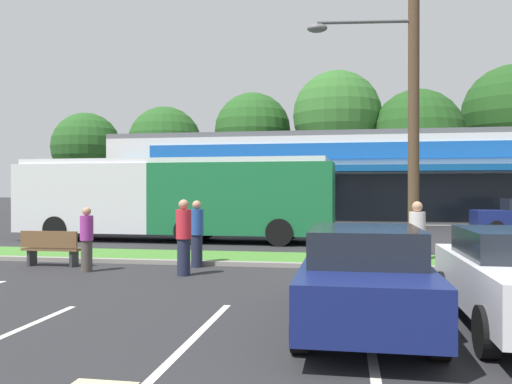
% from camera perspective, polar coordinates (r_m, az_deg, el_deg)
% --- Properties ---
extents(grass_median, '(56.00, 2.20, 0.12)m').
position_cam_1_polar(grass_median, '(15.37, 2.63, -7.16)').
color(grass_median, '#427A2D').
rests_on(grass_median, ground_plane).
extents(curb_lip, '(56.00, 0.24, 0.12)m').
position_cam_1_polar(curb_lip, '(14.17, 2.02, -7.79)').
color(curb_lip, gray).
rests_on(curb_lip, ground_plane).
extents(parking_stripe_2, '(0.12, 4.80, 0.01)m').
position_cam_1_polar(parking_stripe_2, '(7.36, -7.37, -15.88)').
color(parking_stripe_2, silver).
rests_on(parking_stripe_2, ground_plane).
extents(parking_stripe_3, '(0.12, 4.80, 0.01)m').
position_cam_1_polar(parking_stripe_3, '(8.33, 11.87, -13.95)').
color(parking_stripe_3, silver).
rests_on(parking_stripe_3, ground_plane).
extents(storefront_building, '(29.25, 12.02, 5.52)m').
position_cam_1_polar(storefront_building, '(36.46, 9.31, 1.40)').
color(storefront_building, silver).
rests_on(storefront_building, ground_plane).
extents(tree_far_left, '(6.24, 6.24, 9.07)m').
position_cam_1_polar(tree_far_left, '(51.28, -17.74, 4.63)').
color(tree_far_left, '#473323').
rests_on(tree_far_left, ground_plane).
extents(tree_left, '(6.58, 6.58, 9.48)m').
position_cam_1_polar(tree_left, '(48.65, -9.74, 5.15)').
color(tree_left, '#473323').
rests_on(tree_left, ground_plane).
extents(tree_mid_left, '(6.75, 6.75, 10.67)m').
position_cam_1_polar(tree_mid_left, '(47.74, -0.36, 6.58)').
color(tree_mid_left, '#473323').
rests_on(tree_mid_left, ground_plane).
extents(tree_mid, '(7.37, 7.37, 11.92)m').
position_cam_1_polar(tree_mid, '(45.21, 8.69, 8.14)').
color(tree_mid, '#473323').
rests_on(tree_mid, ground_plane).
extents(tree_mid_right, '(7.31, 7.31, 10.07)m').
position_cam_1_polar(tree_mid_right, '(44.72, 16.93, 5.87)').
color(tree_mid_right, '#473323').
rests_on(tree_mid_right, ground_plane).
extents(utility_pole, '(3.06, 2.40, 9.18)m').
position_cam_1_polar(utility_pole, '(15.24, 15.98, 11.17)').
color(utility_pole, '#4C3826').
rests_on(utility_pole, ground_plane).
extents(city_bus, '(12.70, 2.85, 3.25)m').
position_cam_1_polar(city_bus, '(21.33, -8.82, -0.48)').
color(city_bus, '#196638').
rests_on(city_bus, ground_plane).
extents(bus_stop_bench, '(1.60, 0.45, 0.95)m').
position_cam_1_polar(bus_stop_bench, '(15.22, -21.10, -5.57)').
color(bus_stop_bench, brown).
rests_on(bus_stop_bench, ground_plane).
extents(car_1, '(1.88, 4.77, 1.50)m').
position_cam_1_polar(car_1, '(8.18, 11.52, -8.72)').
color(car_1, navy).
rests_on(car_1, ground_plane).
extents(car_3, '(4.55, 1.88, 1.40)m').
position_cam_1_polar(car_3, '(29.39, -17.25, -2.28)').
color(car_3, maroon).
rests_on(car_3, ground_plane).
extents(pedestrian_near_bench, '(0.36, 0.36, 1.78)m').
position_cam_1_polar(pedestrian_near_bench, '(12.59, 16.90, -4.99)').
color(pedestrian_near_bench, '#726651').
rests_on(pedestrian_near_bench, ground_plane).
extents(pedestrian_by_pole, '(0.37, 0.37, 1.81)m').
position_cam_1_polar(pedestrian_by_pole, '(12.78, -7.76, -4.84)').
color(pedestrian_by_pole, '#1E2338').
rests_on(pedestrian_by_pole, ground_plane).
extents(pedestrian_mid, '(0.32, 0.32, 1.61)m').
position_cam_1_polar(pedestrian_mid, '(13.92, -17.70, -4.84)').
color(pedestrian_mid, '#47423D').
rests_on(pedestrian_mid, ground_plane).
extents(pedestrian_far, '(0.35, 0.35, 1.76)m').
position_cam_1_polar(pedestrian_far, '(14.13, -6.37, -4.45)').
color(pedestrian_far, '#1E2338').
rests_on(pedestrian_far, ground_plane).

